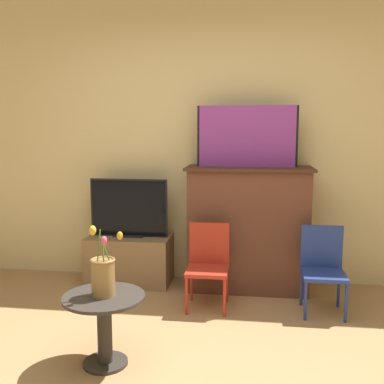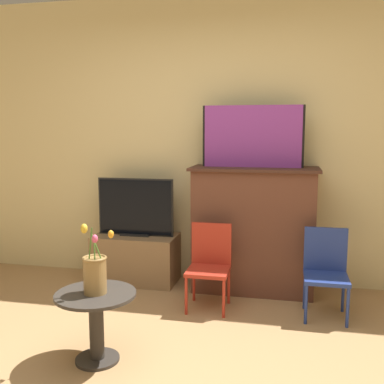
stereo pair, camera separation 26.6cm
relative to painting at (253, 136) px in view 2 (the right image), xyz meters
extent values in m
cube|color=beige|center=(-0.36, 0.25, -0.05)|extent=(8.00, 0.06, 2.70)
cube|color=brown|center=(0.02, -0.01, -0.83)|extent=(1.07, 0.45, 1.13)
cube|color=#43271C|center=(0.02, -0.02, -0.28)|extent=(1.13, 0.49, 0.02)
cube|color=black|center=(0.00, 0.01, 0.00)|extent=(0.89, 0.02, 0.54)
cube|color=purple|center=(0.00, -0.01, 0.00)|extent=(0.85, 0.02, 0.54)
cube|color=olive|center=(-1.09, -0.01, -1.17)|extent=(0.78, 0.43, 0.45)
cube|color=black|center=(-1.09, -0.01, -0.94)|extent=(0.28, 0.12, 0.02)
cube|color=black|center=(-1.09, 0.00, -0.67)|extent=(0.74, 0.02, 0.55)
cube|color=black|center=(-1.09, -0.01, -0.67)|extent=(0.71, 0.02, 0.52)
cylinder|color=#B22D1E|center=(-0.45, -0.69, -1.25)|extent=(0.02, 0.02, 0.31)
cylinder|color=#B22D1E|center=(-0.15, -0.69, -1.25)|extent=(0.02, 0.02, 0.31)
cylinder|color=#B22D1E|center=(-0.45, -0.39, -1.25)|extent=(0.02, 0.02, 0.31)
cylinder|color=#B22D1E|center=(-0.15, -0.39, -1.25)|extent=(0.02, 0.02, 0.31)
cube|color=#B22D1E|center=(-0.30, -0.54, -1.08)|extent=(0.33, 0.33, 0.03)
cube|color=#B22D1E|center=(-0.30, -0.38, -0.89)|extent=(0.33, 0.02, 0.35)
cylinder|color=navy|center=(0.48, -0.67, -1.25)|extent=(0.02, 0.02, 0.31)
cylinder|color=navy|center=(0.78, -0.67, -1.25)|extent=(0.02, 0.02, 0.31)
cylinder|color=navy|center=(0.48, -0.37, -1.25)|extent=(0.02, 0.02, 0.31)
cylinder|color=navy|center=(0.78, -0.37, -1.25)|extent=(0.02, 0.02, 0.31)
cube|color=navy|center=(0.63, -0.52, -1.08)|extent=(0.33, 0.33, 0.03)
cube|color=navy|center=(0.63, -0.36, -0.89)|extent=(0.33, 0.02, 0.35)
cylinder|color=#332D28|center=(-0.84, -1.51, -1.39)|extent=(0.28, 0.28, 0.02)
cylinder|color=#332D28|center=(-0.84, -1.51, -1.18)|extent=(0.09, 0.09, 0.43)
cylinder|color=#332D28|center=(-0.84, -1.51, -0.96)|extent=(0.51, 0.51, 0.02)
cylinder|color=olive|center=(-0.84, -1.51, -0.84)|extent=(0.14, 0.14, 0.22)
torus|color=olive|center=(-0.84, -1.51, -0.72)|extent=(0.15, 0.15, 0.02)
cylinder|color=#477A2D|center=(-0.86, -1.52, -0.67)|extent=(0.03, 0.03, 0.27)
ellipsoid|color=gold|center=(-0.88, -1.54, -0.53)|extent=(0.04, 0.04, 0.06)
cylinder|color=#477A2D|center=(-0.83, -1.53, -0.69)|extent=(0.02, 0.04, 0.22)
ellipsoid|color=#E0517A|center=(-0.81, -1.56, -0.59)|extent=(0.04, 0.04, 0.05)
cylinder|color=#477A2D|center=(-0.81, -1.50, -0.68)|extent=(0.09, 0.02, 0.23)
ellipsoid|color=orange|center=(-0.73, -1.49, -0.57)|extent=(0.04, 0.04, 0.05)
camera|label=1|loc=(0.05, -4.05, 0.07)|focal=42.00mm
camera|label=2|loc=(0.31, -4.00, 0.07)|focal=42.00mm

